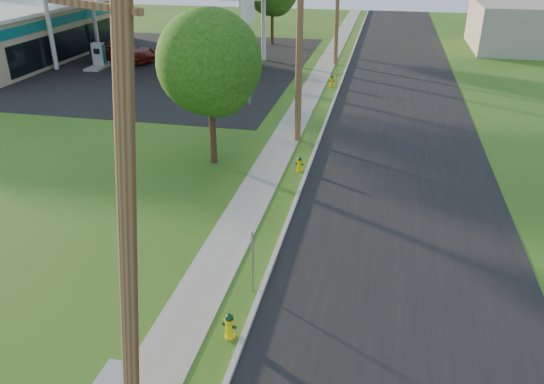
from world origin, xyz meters
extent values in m
cube|color=black|center=(4.50, 10.00, 0.01)|extent=(8.00, 120.00, 0.02)
cube|color=#9C998F|center=(0.50, 10.00, 0.07)|extent=(0.15, 120.00, 0.15)
cube|color=gray|center=(-1.25, 10.00, 0.01)|extent=(1.50, 120.00, 0.03)
cube|color=black|center=(-16.00, 32.00, 0.01)|extent=(26.00, 28.00, 0.02)
cylinder|color=brown|center=(-0.60, -1.00, 4.75)|extent=(1.31, 0.32, 9.48)
cube|color=brown|center=(-0.60, -1.00, 8.50)|extent=(1.40, 0.10, 0.25)
cylinder|color=brown|center=(-0.60, 17.00, 4.90)|extent=(0.32, 0.32, 9.80)
cylinder|color=brown|center=(-0.60, 35.00, 4.75)|extent=(0.49, 0.32, 9.50)
cube|color=gray|center=(0.25, 4.20, 1.00)|extent=(0.05, 0.04, 2.00)
cube|color=gray|center=(0.25, 16.00, 1.00)|extent=(0.05, 0.04, 2.00)
cube|color=gray|center=(0.25, 28.20, 1.00)|extent=(0.05, 0.04, 2.00)
cylinder|color=silver|center=(-21.50, 28.70, 2.75)|extent=(0.36, 0.36, 5.50)
cylinder|color=silver|center=(-21.50, 35.30, 2.75)|extent=(0.36, 0.36, 5.50)
cylinder|color=silver|center=(-6.50, 28.70, 2.75)|extent=(0.36, 0.36, 5.50)
cylinder|color=silver|center=(-6.50, 35.30, 2.75)|extent=(0.36, 0.36, 5.50)
cube|color=#9C998F|center=(-18.50, 30.00, 0.09)|extent=(1.20, 3.20, 0.18)
cube|color=#9EA0A3|center=(-18.50, 30.00, 1.05)|extent=(0.90, 0.50, 1.70)
cube|color=#056569|center=(-18.50, 30.00, 1.05)|extent=(0.94, 0.40, 1.50)
cube|color=black|center=(-18.50, 29.73, 1.30)|extent=(0.50, 0.02, 0.40)
cube|color=#9C998F|center=(-9.50, 30.00, 0.09)|extent=(1.20, 3.20, 0.18)
cube|color=#9EA0A3|center=(-9.50, 30.00, 1.05)|extent=(0.90, 0.50, 1.70)
cube|color=#056569|center=(-9.50, 30.00, 1.05)|extent=(0.94, 0.40, 1.50)
cube|color=black|center=(-9.50, 29.73, 1.30)|extent=(0.50, 0.02, 0.40)
cube|color=#9C998F|center=(-18.50, 34.00, 0.09)|extent=(1.20, 3.20, 0.18)
cube|color=#9EA0A3|center=(-18.50, 34.00, 1.05)|extent=(0.90, 0.50, 1.70)
cube|color=#056569|center=(-18.50, 34.00, 1.05)|extent=(0.94, 0.40, 1.50)
cube|color=black|center=(-18.50, 33.73, 1.30)|extent=(0.50, 0.02, 0.40)
cube|color=#9C998F|center=(-9.50, 34.00, 0.09)|extent=(1.20, 3.20, 0.18)
cube|color=#9EA0A3|center=(-9.50, 34.00, 1.05)|extent=(0.90, 0.50, 1.70)
cube|color=#056569|center=(-9.50, 34.00, 1.05)|extent=(0.94, 0.40, 1.50)
cube|color=black|center=(-9.50, 33.73, 1.30)|extent=(0.50, 0.02, 0.40)
cube|color=tan|center=(-27.00, 32.00, 2.00)|extent=(10.00, 22.00, 4.00)
cube|color=#056569|center=(-21.98, 32.00, 3.30)|extent=(0.06, 22.00, 0.70)
cube|color=black|center=(-21.97, 32.00, 1.40)|extent=(0.06, 16.06, 2.20)
cube|color=silver|center=(-27.00, 32.00, 4.12)|extent=(10.40, 22.40, 0.25)
cylinder|color=gray|center=(-4.50, 22.50, 2.50)|extent=(0.24, 0.24, 5.00)
cube|color=silver|center=(-4.50, 22.50, 5.80)|extent=(0.30, 2.00, 2.00)
cylinder|color=#3D281A|center=(-3.85, 13.34, 1.76)|extent=(0.30, 0.30, 3.51)
sphere|color=#17460B|center=(-3.85, 13.34, 4.57)|extent=(4.50, 4.50, 4.50)
sphere|color=#17460B|center=(-3.45, 13.04, 3.86)|extent=(3.09, 3.09, 3.09)
cylinder|color=#3D281A|center=(-7.33, 42.48, 1.95)|extent=(0.30, 0.30, 3.90)
cylinder|color=#3D281A|center=(-31.80, 38.38, 1.88)|extent=(0.30, 0.30, 3.76)
cylinder|color=yellow|center=(0.13, 2.17, 0.03)|extent=(0.29, 0.29, 0.06)
cylinder|color=yellow|center=(0.13, 2.17, 0.31)|extent=(0.22, 0.22, 0.61)
cylinder|color=yellow|center=(0.13, 2.17, 0.57)|extent=(0.29, 0.29, 0.04)
sphere|color=#0A3218|center=(0.13, 2.17, 0.61)|extent=(0.23, 0.23, 0.23)
cylinder|color=#0A3218|center=(0.13, 2.17, 0.73)|extent=(0.05, 0.05, 0.06)
cylinder|color=#0A3218|center=(0.08, 2.03, 0.39)|extent=(0.15, 0.16, 0.11)
cylinder|color=#0A3218|center=(0.00, 2.22, 0.39)|extent=(0.13, 0.12, 0.09)
cylinder|color=#0A3218|center=(0.26, 2.11, 0.39)|extent=(0.13, 0.12, 0.09)
cylinder|color=#E5BC00|center=(0.14, 13.15, 0.03)|extent=(0.26, 0.26, 0.06)
cylinder|color=#E5BC00|center=(0.14, 13.15, 0.28)|extent=(0.20, 0.20, 0.56)
cylinder|color=#E5BC00|center=(0.14, 13.15, 0.52)|extent=(0.26, 0.26, 0.04)
sphere|color=#08331A|center=(0.14, 13.15, 0.56)|extent=(0.21, 0.21, 0.21)
cylinder|color=#08331A|center=(0.14, 13.15, 0.67)|extent=(0.05, 0.05, 0.06)
cylinder|color=#08331A|center=(0.10, 13.02, 0.35)|extent=(0.13, 0.14, 0.10)
cylinder|color=#08331A|center=(0.02, 13.19, 0.35)|extent=(0.12, 0.11, 0.08)
cylinder|color=#08331A|center=(0.27, 13.10, 0.35)|extent=(0.12, 0.11, 0.08)
cylinder|color=#DEA404|center=(-0.06, 27.87, 0.03)|extent=(0.31, 0.31, 0.07)
cylinder|color=#DEA404|center=(-0.06, 27.87, 0.33)|extent=(0.24, 0.24, 0.66)
cylinder|color=#DEA404|center=(-0.06, 27.87, 0.62)|extent=(0.31, 0.31, 0.04)
sphere|color=#093D1B|center=(-0.06, 27.87, 0.66)|extent=(0.25, 0.25, 0.25)
cylinder|color=#093D1B|center=(-0.06, 27.87, 0.79)|extent=(0.05, 0.05, 0.07)
cylinder|color=#093D1B|center=(-0.04, 27.72, 0.42)|extent=(0.14, 0.15, 0.12)
cylinder|color=#093D1B|center=(-0.22, 27.84, 0.42)|extent=(0.12, 0.12, 0.10)
cylinder|color=#093D1B|center=(0.09, 27.90, 0.42)|extent=(0.12, 0.12, 0.10)
cube|color=gray|center=(-1.39, -0.89, 1.34)|extent=(0.61, 0.80, 0.04)
imported|color=maroon|center=(-17.64, 32.49, 0.80)|extent=(6.35, 4.49, 1.61)
imported|color=#ADB1B5|center=(-10.32, 31.66, 0.73)|extent=(4.64, 2.96, 1.47)
camera|label=1|loc=(3.42, -8.08, 9.38)|focal=35.00mm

